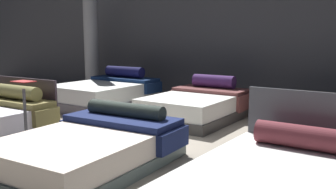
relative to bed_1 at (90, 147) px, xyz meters
name	(u,v)px	position (x,y,z in m)	size (l,w,h in m)	color
ground_plane	(141,144)	(-0.05, 1.08, -0.23)	(18.00, 18.00, 0.02)	gray
showroom_back_wall	(241,26)	(-0.05, 5.01, 1.53)	(18.00, 0.06, 3.50)	#47474C
bed_1	(90,147)	(0.00, 0.00, 0.00)	(1.63, 2.11, 0.65)	#4A5857
bed_2	(281,187)	(2.22, 0.00, -0.01)	(1.65, 2.25, 0.93)	#4F5159
bed_3	(105,94)	(-2.34, 2.96, 0.06)	(1.76, 2.14, 0.84)	#57535B
bed_4	(197,106)	(-0.09, 2.93, 0.03)	(1.53, 2.10, 0.77)	#31302F
bed_5	(332,119)	(2.21, 2.98, 0.03)	(1.68, 1.95, 0.55)	brown
price_sign	(26,123)	(-1.20, 0.05, 0.13)	(0.28, 0.24, 0.93)	#3F3F44
support_pillar	(91,28)	(-3.85, 4.20, 1.53)	(0.36, 0.36, 3.50)	#99999E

